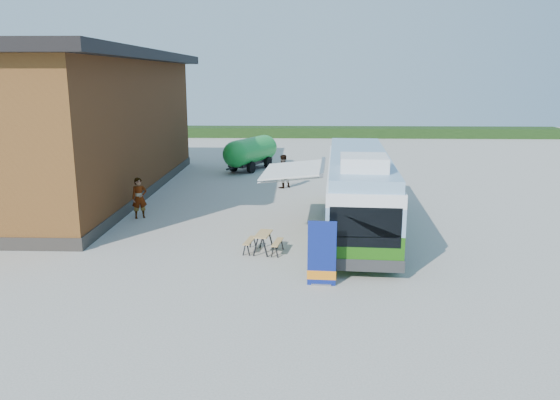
{
  "coord_description": "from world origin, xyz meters",
  "views": [
    {
      "loc": [
        1.35,
        -18.67,
        6.26
      ],
      "look_at": [
        0.64,
        2.49,
        1.4
      ],
      "focal_mm": 35.0,
      "sensor_mm": 36.0,
      "label": 1
    }
  ],
  "objects_px": {
    "bus": "(358,189)",
    "banner": "(322,259)",
    "picnic_table": "(263,238)",
    "person_b": "(283,171)",
    "person_a": "(139,198)",
    "slurry_tanker": "(251,151)"
  },
  "relations": [
    {
      "from": "bus",
      "to": "person_b",
      "type": "relative_size",
      "value": 6.3
    },
    {
      "from": "person_b",
      "to": "slurry_tanker",
      "type": "height_order",
      "value": "slurry_tanker"
    },
    {
      "from": "bus",
      "to": "picnic_table",
      "type": "bearing_deg",
      "value": -135.74
    },
    {
      "from": "picnic_table",
      "to": "person_a",
      "type": "relative_size",
      "value": 0.79
    },
    {
      "from": "banner",
      "to": "person_b",
      "type": "relative_size",
      "value": 1.07
    },
    {
      "from": "person_a",
      "to": "slurry_tanker",
      "type": "distance_m",
      "value": 13.5
    },
    {
      "from": "person_a",
      "to": "slurry_tanker",
      "type": "height_order",
      "value": "slurry_tanker"
    },
    {
      "from": "person_a",
      "to": "person_b",
      "type": "xyz_separation_m",
      "value": [
        6.19,
        6.92,
        0.03
      ]
    },
    {
      "from": "bus",
      "to": "banner",
      "type": "height_order",
      "value": "bus"
    },
    {
      "from": "person_b",
      "to": "bus",
      "type": "bearing_deg",
      "value": 73.14
    },
    {
      "from": "banner",
      "to": "person_b",
      "type": "height_order",
      "value": "banner"
    },
    {
      "from": "person_b",
      "to": "slurry_tanker",
      "type": "relative_size",
      "value": 0.35
    },
    {
      "from": "banner",
      "to": "slurry_tanker",
      "type": "height_order",
      "value": "slurry_tanker"
    },
    {
      "from": "picnic_table",
      "to": "person_b",
      "type": "distance_m",
      "value": 11.62
    },
    {
      "from": "banner",
      "to": "person_a",
      "type": "distance_m",
      "value": 11.01
    },
    {
      "from": "banner",
      "to": "person_a",
      "type": "xyz_separation_m",
      "value": [
        -7.79,
        7.78,
        0.08
      ]
    },
    {
      "from": "person_a",
      "to": "slurry_tanker",
      "type": "relative_size",
      "value": 0.34
    },
    {
      "from": "bus",
      "to": "banner",
      "type": "bearing_deg",
      "value": -101.6
    },
    {
      "from": "bus",
      "to": "person_a",
      "type": "height_order",
      "value": "bus"
    },
    {
      "from": "banner",
      "to": "person_b",
      "type": "distance_m",
      "value": 14.79
    },
    {
      "from": "banner",
      "to": "picnic_table",
      "type": "relative_size",
      "value": 1.41
    },
    {
      "from": "slurry_tanker",
      "to": "picnic_table",
      "type": "bearing_deg",
      "value": -58.7
    }
  ]
}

